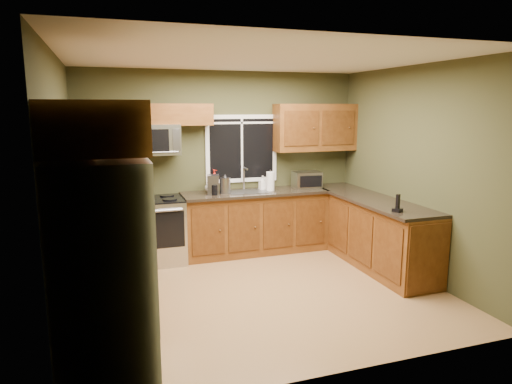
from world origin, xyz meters
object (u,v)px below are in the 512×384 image
microwave (152,140)px  toaster_oven (307,180)px  coffee_maker (213,185)px  kettle (225,184)px  soap_bottle_c (210,186)px  refrigerator (104,274)px  soap_bottle_a (215,180)px  range (157,230)px  soap_bottle_b (263,183)px  cordless_phone (398,207)px  paper_towel_roll (270,181)px

microwave → toaster_oven: 2.40m
microwave → coffee_maker: microwave is taller
toaster_oven → kettle: bearing=-179.2°
microwave → soap_bottle_c: (0.81, 0.03, -0.70)m
refrigerator → toaster_oven: bearing=42.9°
soap_bottle_a → soap_bottle_c: size_ratio=1.76×
range → soap_bottle_c: (0.81, 0.17, 0.56)m
microwave → soap_bottle_c: microwave is taller
coffee_maker → soap_bottle_b: (0.79, 0.13, -0.02)m
soap_bottle_b → cordless_phone: (1.03, -1.93, -0.04)m
soap_bottle_b → soap_bottle_a: bearing=170.8°
microwave → paper_towel_roll: (1.70, -0.14, -0.65)m
soap_bottle_c → refrigerator: bearing=-117.0°
refrigerator → soap_bottle_c: (1.50, 2.94, 0.13)m
paper_towel_roll → cordless_phone: paper_towel_roll is taller
refrigerator → soap_bottle_c: refrigerator is taller
microwave → coffee_maker: 1.07m
microwave → kettle: microwave is taller
kettle → soap_bottle_b: 0.63m
soap_bottle_a → kettle: bearing=-66.9°
refrigerator → kettle: 3.25m
soap_bottle_a → microwave: bearing=-174.0°
soap_bottle_a → soap_bottle_c: 0.13m
toaster_oven → coffee_maker: (-1.48, -0.03, 0.00)m
microwave → soap_bottle_c: 1.07m
toaster_oven → coffee_maker: coffee_maker is taller
soap_bottle_c → coffee_maker: bearing=-84.9°
range → kettle: size_ratio=3.33×
refrigerator → toaster_oven: 4.09m
paper_towel_roll → soap_bottle_c: bearing=169.2°
range → soap_bottle_b: 1.72m
microwave → paper_towel_roll: bearing=-4.7°
range → soap_bottle_c: size_ratio=5.15×
soap_bottle_a → soap_bottle_b: soap_bottle_a is taller
kettle → paper_towel_roll: bearing=0.1°
toaster_oven → paper_towel_roll: 0.60m
paper_towel_roll → soap_bottle_c: (-0.89, 0.17, -0.05)m
range → coffee_maker: 1.02m
refrigerator → coffee_maker: (1.51, 2.75, 0.17)m
range → coffee_maker: coffee_maker is taller
refrigerator → kettle: bearing=58.6°
coffee_maker → cordless_phone: 2.56m
kettle → soap_bottle_a: size_ratio=0.88×
microwave → toaster_oven: (2.30, -0.12, -0.66)m
soap_bottle_a → cordless_phone: soap_bottle_a is taller
paper_towel_roll → cordless_phone: 2.05m
range → soap_bottle_b: bearing=4.0°
microwave → soap_bottle_b: microwave is taller
toaster_oven → soap_bottle_b: bearing=171.6°
paper_towel_roll → toaster_oven: bearing=1.5°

